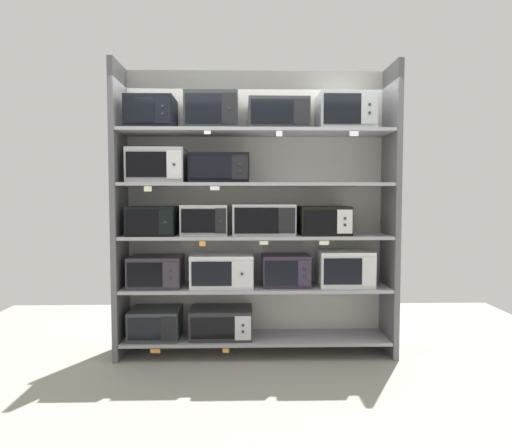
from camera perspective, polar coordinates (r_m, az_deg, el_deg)
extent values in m
cube|color=gray|center=(3.62, 0.43, -20.79)|extent=(6.44, 6.00, 0.02)
cube|color=beige|center=(4.56, -0.08, 1.68)|extent=(2.64, 0.04, 2.67)
cube|color=#5B5B5E|center=(4.45, -16.32, 1.49)|extent=(0.05, 0.47, 2.67)
cube|color=#5B5B5E|center=(4.51, 16.10, 1.52)|extent=(0.05, 0.47, 2.67)
cube|color=#99999E|center=(4.50, 0.00, -13.73)|extent=(2.44, 0.47, 0.03)
cube|color=#2D3538|center=(4.54, -12.12, -11.72)|extent=(0.46, 0.40, 0.27)
cube|color=black|center=(4.35, -13.49, -12.39)|extent=(0.29, 0.01, 0.20)
cube|color=black|center=(4.32, -10.63, -12.49)|extent=(0.14, 0.01, 0.22)
cylinder|color=#262628|center=(4.31, -10.65, -12.53)|extent=(0.02, 0.01, 0.02)
cube|color=#27282C|center=(4.47, -4.25, -11.88)|extent=(0.57, 0.38, 0.27)
cube|color=black|center=(4.28, -5.29, -12.57)|extent=(0.39, 0.01, 0.19)
cube|color=silver|center=(4.27, -1.60, -12.58)|extent=(0.14, 0.01, 0.22)
cylinder|color=#262628|center=(4.27, -1.60, -13.00)|extent=(0.02, 0.01, 0.02)
cylinder|color=#262628|center=(4.26, -1.61, -12.23)|extent=(0.02, 0.01, 0.02)
cube|color=orange|center=(4.36, -12.18, -14.92)|extent=(0.09, 0.00, 0.03)
cube|color=orange|center=(4.29, -3.71, -15.17)|extent=(0.06, 0.00, 0.04)
cube|color=#99999E|center=(4.39, 0.00, -7.76)|extent=(2.44, 0.47, 0.03)
cube|color=#332B36|center=(4.43, -12.07, -5.66)|extent=(0.48, 0.38, 0.28)
cube|color=black|center=(4.26, -13.40, -6.06)|extent=(0.31, 0.01, 0.21)
cube|color=#332B36|center=(4.22, -10.40, -6.11)|extent=(0.14, 0.01, 0.23)
cylinder|color=#262628|center=(4.21, -10.42, -6.55)|extent=(0.02, 0.01, 0.02)
cylinder|color=#262628|center=(4.20, -10.43, -5.71)|extent=(0.02, 0.01, 0.02)
cube|color=silver|center=(4.36, -4.13, -5.64)|extent=(0.57, 0.39, 0.30)
cube|color=black|center=(4.17, -5.44, -6.07)|extent=(0.35, 0.01, 0.22)
cube|color=silver|center=(4.16, -1.73, -6.08)|extent=(0.18, 0.01, 0.24)
cylinder|color=#262628|center=(4.15, -1.73, -6.10)|extent=(0.02, 0.01, 0.02)
cube|color=#30263A|center=(4.37, 3.64, -5.66)|extent=(0.43, 0.33, 0.29)
cube|color=black|center=(4.20, 3.14, -6.03)|extent=(0.30, 0.01, 0.22)
cube|color=#30263A|center=(4.22, 5.92, -6.00)|extent=(0.11, 0.01, 0.23)
cylinder|color=#262628|center=(4.22, 5.93, -6.45)|extent=(0.02, 0.01, 0.02)
cylinder|color=#262628|center=(4.21, 5.93, -5.59)|extent=(0.02, 0.01, 0.02)
cube|color=silver|center=(4.45, 10.76, -5.31)|extent=(0.49, 0.38, 0.33)
cube|color=black|center=(4.25, 10.56, -5.72)|extent=(0.34, 0.01, 0.24)
cube|color=silver|center=(4.31, 13.60, -5.64)|extent=(0.12, 0.01, 0.26)
cube|color=#99999E|center=(4.32, 0.00, -1.52)|extent=(2.44, 0.47, 0.03)
cube|color=black|center=(4.39, -12.44, 0.38)|extent=(0.43, 0.41, 0.26)
cube|color=black|center=(4.19, -13.72, 0.23)|extent=(0.29, 0.01, 0.21)
cube|color=black|center=(4.16, -10.98, 0.24)|extent=(0.12, 0.01, 0.21)
cylinder|color=#262628|center=(4.15, -11.00, 0.23)|extent=(0.02, 0.01, 0.02)
cube|color=#B9BEBA|center=(4.32, -6.27, 0.50)|extent=(0.42, 0.33, 0.28)
cube|color=black|center=(4.16, -7.07, 0.38)|extent=(0.30, 0.01, 0.21)
cube|color=black|center=(4.15, -4.34, 0.39)|extent=(0.10, 0.01, 0.22)
cylinder|color=#262628|center=(4.14, -4.34, 0.38)|extent=(0.02, 0.01, 0.02)
cube|color=#B6BAC1|center=(4.31, 0.93, 0.55)|extent=(0.57, 0.36, 0.28)
cube|color=black|center=(4.13, 0.12, 0.42)|extent=(0.39, 0.01, 0.23)
cube|color=black|center=(4.14, 3.82, 0.42)|extent=(0.14, 0.01, 0.23)
cube|color=black|center=(4.37, 8.29, 0.43)|extent=(0.46, 0.39, 0.26)
cube|color=black|center=(4.16, 7.88, 0.29)|extent=(0.29, 0.01, 0.19)
cube|color=silver|center=(4.21, 10.77, 0.29)|extent=(0.14, 0.01, 0.21)
cylinder|color=#262628|center=(4.20, 10.79, -0.11)|extent=(0.02, 0.01, 0.02)
cylinder|color=#262628|center=(4.20, 10.80, 0.68)|extent=(0.02, 0.01, 0.02)
cube|color=orange|center=(4.10, -6.56, -2.41)|extent=(0.05, 0.00, 0.04)
cube|color=beige|center=(4.09, 0.97, -2.31)|extent=(0.08, 0.00, 0.03)
cube|color=beige|center=(4.14, 8.31, -2.30)|extent=(0.09, 0.00, 0.04)
cube|color=#99999E|center=(4.30, 0.00, 4.83)|extent=(2.44, 0.47, 0.03)
cube|color=#A4A6A9|center=(4.38, -11.99, 6.97)|extent=(0.52, 0.34, 0.31)
cube|color=black|center=(4.22, -13.24, 7.09)|extent=(0.35, 0.01, 0.22)
cube|color=silver|center=(4.18, -9.96, 7.17)|extent=(0.13, 0.01, 0.25)
cylinder|color=#262628|center=(4.17, -9.98, 7.18)|extent=(0.02, 0.01, 0.02)
cube|color=black|center=(4.32, -4.47, 6.78)|extent=(0.54, 0.37, 0.27)
cube|color=black|center=(4.13, -5.53, 6.92)|extent=(0.37, 0.01, 0.19)
cube|color=black|center=(4.12, -1.98, 6.94)|extent=(0.14, 0.01, 0.21)
cylinder|color=#262628|center=(4.11, -1.98, 6.54)|extent=(0.02, 0.01, 0.02)
cylinder|color=#262628|center=(4.12, -1.98, 7.36)|extent=(0.02, 0.01, 0.02)
cube|color=beige|center=(4.15, -13.07, 4.20)|extent=(0.07, 0.00, 0.05)
cube|color=white|center=(4.07, -5.06, 4.37)|extent=(0.08, 0.00, 0.03)
cube|color=#99999E|center=(4.34, 0.00, 11.15)|extent=(2.44, 0.47, 0.03)
cube|color=black|center=(4.45, -12.64, 12.96)|extent=(0.43, 0.40, 0.29)
cube|color=black|center=(4.26, -14.03, 13.36)|extent=(0.27, 0.01, 0.22)
cube|color=black|center=(4.22, -11.30, 13.49)|extent=(0.13, 0.01, 0.23)
cylinder|color=#262628|center=(4.21, -11.32, 13.08)|extent=(0.02, 0.01, 0.02)
cylinder|color=#262628|center=(4.22, -11.33, 13.93)|extent=(0.02, 0.01, 0.02)
cube|color=#283032|center=(4.38, -5.43, 13.48)|extent=(0.48, 0.33, 0.33)
cube|color=black|center=(4.22, -6.43, 13.86)|extent=(0.32, 0.01, 0.26)
cube|color=black|center=(4.21, -3.30, 13.90)|extent=(0.13, 0.01, 0.27)
cylinder|color=#262628|center=(4.20, -3.30, 13.93)|extent=(0.02, 0.01, 0.02)
cube|color=#2C2E33|center=(4.37, 2.69, 13.09)|extent=(0.54, 0.41, 0.27)
cube|color=black|center=(4.16, 2.00, 13.59)|extent=(0.37, 0.01, 0.21)
cube|color=black|center=(4.19, 5.58, 13.51)|extent=(0.14, 0.01, 0.22)
cube|color=#99A3A4|center=(4.47, 10.82, 13.19)|extent=(0.50, 0.39, 0.33)
cube|color=black|center=(4.26, 10.50, 13.68)|extent=(0.33, 0.01, 0.26)
cube|color=#99A3A4|center=(4.31, 13.66, 13.50)|extent=(0.15, 0.01, 0.26)
cylinder|color=#262628|center=(4.30, 13.69, 13.05)|extent=(0.02, 0.01, 0.02)
cylinder|color=#262628|center=(4.31, 13.70, 13.99)|extent=(0.02, 0.01, 0.02)
cube|color=white|center=(4.11, -5.95, 11.06)|extent=(0.06, 0.00, 0.03)
cube|color=white|center=(4.11, 2.85, 10.96)|extent=(0.05, 0.00, 0.05)
cube|color=white|center=(4.21, 11.87, 10.75)|extent=(0.08, 0.00, 0.04)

